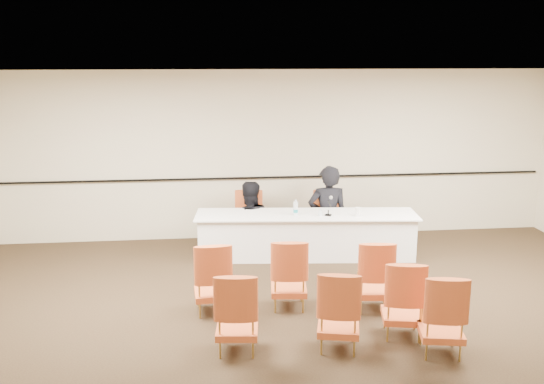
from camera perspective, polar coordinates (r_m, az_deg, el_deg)
The scene contains 21 objects.
floor at distance 7.47m, azimuth 4.15°, elevation -13.02°, with size 10.00×10.00×0.00m, color black.
ceiling at distance 6.73m, azimuth 4.57°, elevation 10.64°, with size 10.00×10.00×0.00m, color white.
wall_back at distance 10.82m, azimuth 0.45°, elevation 3.52°, with size 10.00×0.04×3.00m, color beige.
wall_rail at distance 10.86m, azimuth 0.47°, elevation 1.40°, with size 9.80×0.04×0.03m, color black.
panel_table at distance 9.95m, azimuth 3.23°, elevation -4.08°, with size 3.59×0.83×0.72m, color white, non-canonical shape.
panelist_main at distance 10.48m, azimuth 5.26°, elevation -2.61°, with size 0.69×0.45×1.90m, color black.
panelist_main_chair at distance 10.48m, azimuth 5.26°, elevation -2.59°, with size 0.50×0.50×0.95m, color #C35323, non-canonical shape.
panelist_second at distance 10.46m, azimuth -2.20°, elevation -3.44°, with size 0.81×0.63×1.66m, color black.
panelist_second_chair at distance 10.42m, azimuth -2.21°, elevation -2.63°, with size 0.50×0.50×0.95m, color #C35323, non-canonical shape.
papers at distance 9.89m, azimuth 5.65°, elevation -2.05°, with size 0.30×0.22×0.00m, color white.
microphone at distance 9.74m, azimuth 5.33°, elevation -1.38°, with size 0.11×0.21×0.30m, color black, non-canonical shape.
water_bottle at distance 9.74m, azimuth 2.24°, elevation -1.47°, with size 0.08×0.08×0.25m, color teal, non-canonical shape.
drinking_glass at distance 9.73m, azimuth 4.57°, elevation -1.99°, with size 0.06×0.06×0.10m, color silver.
coffee_cup at distance 9.78m, azimuth 8.08°, elevation -1.87°, with size 0.09×0.09×0.14m, color white.
aud_chair_front_left at distance 7.85m, azimuth -5.62°, elevation -7.95°, with size 0.50×0.50×0.95m, color #C35323, non-canonical shape.
aud_chair_front_mid at distance 7.94m, azimuth 1.60°, elevation -7.64°, with size 0.50×0.50×0.95m, color #C35323, non-canonical shape.
aud_chair_front_right at distance 8.00m, azimuth 9.56°, elevation -7.67°, with size 0.50×0.50×0.95m, color #C35323, non-canonical shape.
aud_chair_back_left at distance 6.85m, azimuth -3.32°, elevation -11.13°, with size 0.50×0.50×0.95m, color #C35323, non-canonical shape.
aud_chair_back_mid at distance 6.92m, azimuth 6.31°, elevation -10.91°, with size 0.50×0.50×0.95m, color #C35323, non-canonical shape.
aud_chair_back_right at distance 7.03m, azimuth 15.70°, elevation -10.94°, with size 0.50×0.50×0.95m, color #C35323, non-canonical shape.
aud_chair_extra at distance 7.34m, azimuth 12.22°, elevation -9.71°, with size 0.50×0.50×0.95m, color #C35323, non-canonical shape.
Camera 1 is at (-1.26, -6.60, 3.26)m, focal length 40.00 mm.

